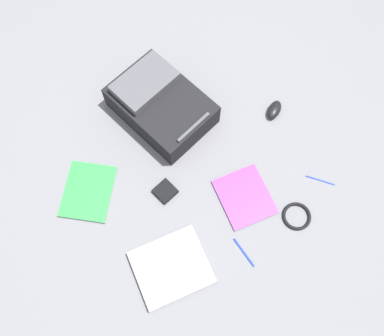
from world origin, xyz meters
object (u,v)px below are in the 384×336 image
Objects in this scene: book_red at (88,191)px; pen_blue at (244,252)px; book_blue at (245,197)px; cable_coil at (297,216)px; laptop at (171,267)px; backpack at (160,104)px; computer_mouse at (274,110)px; earbud_pouch at (165,191)px; pen_black at (320,180)px.

book_red reaches higher than pen_blue.
book_blue is 2.36× the size of cable_coil.
cable_coil is (-0.56, 0.17, -0.01)m from laptop.
book_blue is (-0.03, 0.57, -0.07)m from backpack.
book_red is 3.19× the size of computer_mouse.
book_red is 0.34m from earbud_pouch.
pen_blue is at bearing -78.18° from computer_mouse.
cable_coil is 0.95× the size of pen_black.
computer_mouse is at bearing -100.64° from pen_black.
cable_coil is at bearing 130.15° from earbud_pouch.
backpack reaches higher than cable_coil.
pen_blue is 0.43m from earbud_pouch.
laptop is at bearing 99.58° from book_red.
backpack is at bearing -64.45° from pen_black.
book_red is 0.70m from book_blue.
earbud_pouch is (0.65, -0.00, -0.01)m from computer_mouse.
computer_mouse is (-0.39, -0.24, 0.01)m from book_blue.
book_blue is at bearing -60.52° from cable_coil.
pen_blue is (0.16, 0.18, -0.00)m from book_blue.
book_red is 2.67× the size of cable_coil.
backpack reaches higher than computer_mouse.
pen_blue is at bearing 102.70° from earbud_pouch.
laptop reaches higher than book_blue.
computer_mouse is 0.74× the size of pen_blue.
pen_black is 0.48m from pen_blue.
book_blue is 0.24m from cable_coil.
cable_coil reaches higher than pen_black.
computer_mouse is at bearing -161.67° from laptop.
pen_black is (-0.20, -0.05, -0.00)m from cable_coil.
book_red is at bearing -38.81° from earbud_pouch.
pen_black is at bearing 144.27° from book_red.
backpack is at bearing -166.45° from book_red.
earbud_pouch reaches higher than book_blue.
earbud_pouch is (-0.27, 0.22, 0.00)m from book_red.
laptop is at bearing 56.09° from backpack.
earbud_pouch reaches higher than book_red.
book_blue is 0.25m from pen_blue.
backpack is at bearing -153.96° from computer_mouse.
earbud_pouch is at bearing 55.48° from backpack.
laptop is at bearing 56.84° from earbud_pouch.
computer_mouse is at bearing 141.17° from backpack.
backpack is 5.67× the size of earbud_pouch.
computer_mouse reaches higher than pen_blue.
computer_mouse is (-0.92, 0.22, 0.01)m from book_red.
cable_coil is (0.27, 0.44, -0.01)m from computer_mouse.
backpack is at bearing -124.52° from earbud_pouch.
book_red is at bearing 13.55° from backpack.
laptop is at bearing -8.41° from pen_black.
book_blue is 0.46m from computer_mouse.
pen_black is at bearing -176.55° from pen_blue.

